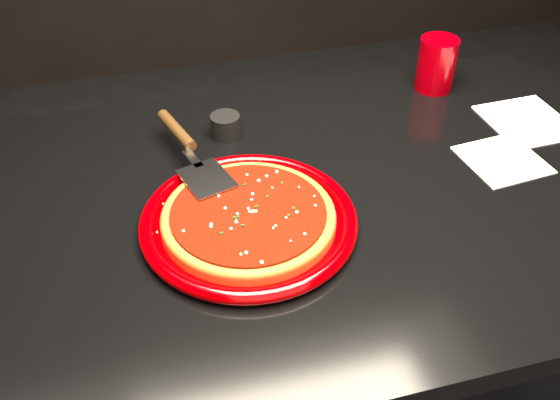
# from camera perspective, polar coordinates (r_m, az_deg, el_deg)

# --- Properties ---
(table) EXTENTS (1.20, 0.80, 0.75)m
(table) POSITION_cam_1_polar(r_m,az_deg,el_deg) (1.34, 3.21, -12.13)
(table) COLOR black
(table) RESTS_ON floor
(plate) EXTENTS (0.41, 0.41, 0.03)m
(plate) POSITION_cam_1_polar(r_m,az_deg,el_deg) (1.00, -2.88, -1.94)
(plate) COLOR #840001
(plate) RESTS_ON table
(pizza_crust) EXTENTS (0.33, 0.33, 0.01)m
(pizza_crust) POSITION_cam_1_polar(r_m,az_deg,el_deg) (1.00, -2.89, -1.76)
(pizza_crust) COLOR brown
(pizza_crust) RESTS_ON plate
(pizza_crust_rim) EXTENTS (0.33, 0.33, 0.02)m
(pizza_crust_rim) POSITION_cam_1_polar(r_m,az_deg,el_deg) (0.99, -2.90, -1.46)
(pizza_crust_rim) COLOR brown
(pizza_crust_rim) RESTS_ON plate
(pizza_sauce) EXTENTS (0.29, 0.29, 0.01)m
(pizza_sauce) POSITION_cam_1_polar(r_m,az_deg,el_deg) (0.99, -2.91, -1.24)
(pizza_sauce) COLOR #631106
(pizza_sauce) RESTS_ON plate
(parmesan_dusting) EXTENTS (0.24, 0.24, 0.01)m
(parmesan_dusting) POSITION_cam_1_polar(r_m,az_deg,el_deg) (0.98, -2.92, -0.93)
(parmesan_dusting) COLOR #FFF4C3
(parmesan_dusting) RESTS_ON plate
(basil_flecks) EXTENTS (0.22, 0.22, 0.00)m
(basil_flecks) POSITION_cam_1_polar(r_m,az_deg,el_deg) (0.98, -2.92, -0.98)
(basil_flecks) COLOR black
(basil_flecks) RESTS_ON plate
(pizza_server) EXTENTS (0.17, 0.33, 0.02)m
(pizza_server) POSITION_cam_1_polar(r_m,az_deg,el_deg) (1.11, -8.11, 4.51)
(pizza_server) COLOR #B0B2B7
(pizza_server) RESTS_ON plate
(cup) EXTENTS (0.10, 0.10, 0.11)m
(cup) POSITION_cam_1_polar(r_m,az_deg,el_deg) (1.39, 14.11, 11.96)
(cup) COLOR #8E0006
(cup) RESTS_ON table
(napkin_a) EXTENTS (0.15, 0.15, 0.00)m
(napkin_a) POSITION_cam_1_polar(r_m,az_deg,el_deg) (1.22, 19.68, 3.48)
(napkin_a) COLOR white
(napkin_a) RESTS_ON table
(napkin_b) EXTENTS (0.16, 0.17, 0.00)m
(napkin_b) POSITION_cam_1_polar(r_m,az_deg,el_deg) (1.35, 21.65, 6.71)
(napkin_b) COLOR white
(napkin_b) RESTS_ON table
(ramekin) EXTENTS (0.07, 0.07, 0.04)m
(ramekin) POSITION_cam_1_polar(r_m,az_deg,el_deg) (1.21, -5.01, 6.79)
(ramekin) COLOR black
(ramekin) RESTS_ON table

